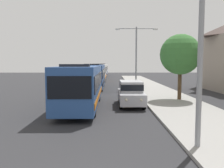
{
  "coord_description": "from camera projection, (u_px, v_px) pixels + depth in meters",
  "views": [
    {
      "loc": [
        0.82,
        -4.15,
        3.25
      ],
      "look_at": [
        0.97,
        16.94,
        1.4
      ],
      "focal_mm": 37.7,
      "sensor_mm": 36.0,
      "label": 1
    }
  ],
  "objects": [
    {
      "name": "bus_rear",
      "position": [
        103.0,
        69.0,
        68.59
      ],
      "size": [
        2.58,
        11.38,
        3.21
      ],
      "color": "silver",
      "rests_on": "ground_plane"
    },
    {
      "name": "bus_fourth_in_line",
      "position": [
        101.0,
        70.0,
        56.19
      ],
      "size": [
        2.58,
        10.68,
        3.21
      ],
      "color": "silver",
      "rests_on": "ground_plane"
    },
    {
      "name": "white_suv",
      "position": [
        131.0,
        92.0,
        18.14
      ],
      "size": [
        1.86,
        4.76,
        1.9
      ],
      "color": "#B7B7BC",
      "rests_on": "ground_plane"
    },
    {
      "name": "roadside_tree",
      "position": [
        180.0,
        55.0,
        20.05
      ],
      "size": [
        3.45,
        3.45,
        5.6
      ],
      "color": "#4C3823",
      "rests_on": "sidewalk"
    },
    {
      "name": "bus_second_in_line",
      "position": [
        94.0,
        76.0,
        30.35
      ],
      "size": [
        2.58,
        10.76,
        3.21
      ],
      "color": "#284C8C",
      "rests_on": "ground_plane"
    },
    {
      "name": "streetlamp_mid",
      "position": [
        136.0,
        51.0,
        29.65
      ],
      "size": [
        5.3,
        0.28,
        7.66
      ],
      "color": "gray",
      "rests_on": "sidewalk"
    },
    {
      "name": "box_truck_oncoming",
      "position": [
        91.0,
        69.0,
        66.79
      ],
      "size": [
        2.35,
        7.37,
        3.15
      ],
      "color": "white",
      "rests_on": "ground_plane"
    },
    {
      "name": "bus_middle",
      "position": [
        99.0,
        72.0,
        43.2
      ],
      "size": [
        2.58,
        10.64,
        3.21
      ],
      "color": "silver",
      "rests_on": "ground_plane"
    },
    {
      "name": "bus_lead",
      "position": [
        82.0,
        85.0,
        17.35
      ],
      "size": [
        2.58,
        10.45,
        3.21
      ],
      "color": "#284C8C",
      "rests_on": "ground_plane"
    }
  ]
}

